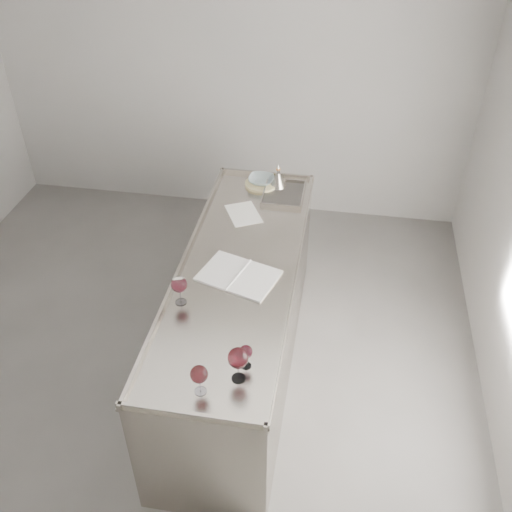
% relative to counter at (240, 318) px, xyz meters
% --- Properties ---
extents(room_shell, '(4.54, 5.04, 2.84)m').
position_rel_counter_xyz_m(room_shell, '(-0.50, -0.30, 0.93)').
color(room_shell, '#54524F').
rests_on(room_shell, ground).
extents(counter, '(0.77, 2.42, 0.97)m').
position_rel_counter_xyz_m(counter, '(0.00, 0.00, 0.00)').
color(counter, '#9E968E').
rests_on(counter, ground).
extents(wine_glass_left, '(0.10, 0.10, 0.19)m').
position_rel_counter_xyz_m(wine_glass_left, '(-0.28, -0.40, 0.60)').
color(wine_glass_left, white).
rests_on(wine_glass_left, counter).
extents(wine_glass_middle, '(0.09, 0.09, 0.18)m').
position_rel_counter_xyz_m(wine_glass_middle, '(0.00, -1.03, 0.59)').
color(wine_glass_middle, white).
rests_on(wine_glass_middle, counter).
extents(wine_glass_right, '(0.11, 0.11, 0.21)m').
position_rel_counter_xyz_m(wine_glass_right, '(0.18, -0.92, 0.62)').
color(wine_glass_right, white).
rests_on(wine_glass_right, counter).
extents(wine_glass_small, '(0.07, 0.07, 0.14)m').
position_rel_counter_xyz_m(wine_glass_small, '(0.20, -0.83, 0.57)').
color(wine_glass_small, white).
rests_on(wine_glass_small, counter).
extents(notebook, '(0.55, 0.46, 0.02)m').
position_rel_counter_xyz_m(notebook, '(0.02, -0.10, 0.47)').
color(notebook, white).
rests_on(notebook, counter).
extents(loose_paper_top, '(0.33, 0.36, 0.00)m').
position_rel_counter_xyz_m(loose_paper_top, '(-0.08, 0.60, 0.47)').
color(loose_paper_top, silver).
rests_on(loose_paper_top, counter).
extents(loose_paper_under, '(0.28, 0.32, 0.00)m').
position_rel_counter_xyz_m(loose_paper_under, '(0.09, -0.15, 0.47)').
color(loose_paper_under, silver).
rests_on(loose_paper_under, counter).
extents(trivet, '(0.33, 0.33, 0.02)m').
position_rel_counter_xyz_m(trivet, '(-0.02, 1.03, 0.48)').
color(trivet, '#C9BB82').
rests_on(trivet, counter).
extents(ceramic_bowl, '(0.20, 0.20, 0.05)m').
position_rel_counter_xyz_m(ceramic_bowl, '(-0.02, 1.03, 0.51)').
color(ceramic_bowl, gray).
rests_on(ceramic_bowl, trivet).
extents(wine_funnel, '(0.13, 0.13, 0.20)m').
position_rel_counter_xyz_m(wine_funnel, '(0.11, 1.04, 0.53)').
color(wine_funnel, '#A49D92').
rests_on(wine_funnel, counter).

